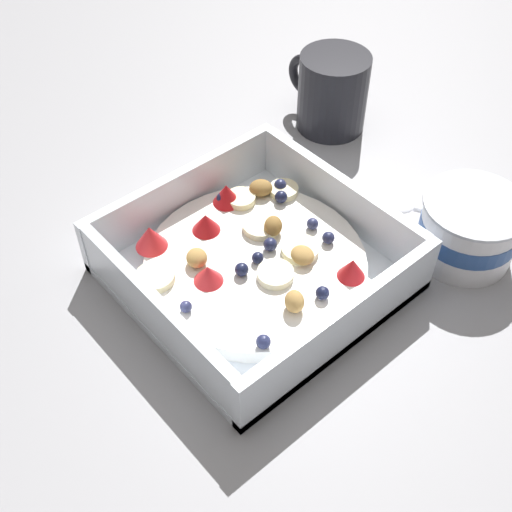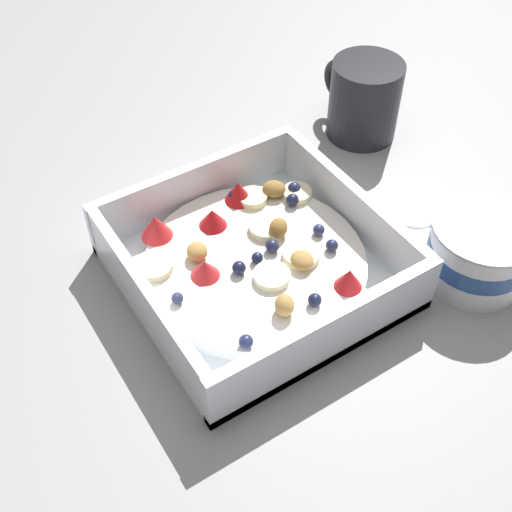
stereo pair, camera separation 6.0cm
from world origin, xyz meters
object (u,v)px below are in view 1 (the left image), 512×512
(spoon, at_px, (417,206))
(coffee_mug, at_px, (331,92))
(yogurt_cup, at_px, (469,229))
(fruit_bowl, at_px, (255,262))

(spoon, bearing_deg, coffee_mug, -102.66)
(spoon, xyz_separation_m, yogurt_cup, (0.02, 0.07, 0.03))
(spoon, height_order, coffee_mug, coffee_mug)
(spoon, relative_size, yogurt_cup, 1.69)
(coffee_mug, bearing_deg, yogurt_cup, 77.15)
(yogurt_cup, bearing_deg, spoon, -103.30)
(spoon, xyz_separation_m, coffee_mug, (-0.04, -0.17, 0.04))
(spoon, distance_m, yogurt_cup, 0.08)
(spoon, relative_size, coffee_mug, 1.50)
(fruit_bowl, relative_size, coffee_mug, 2.09)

